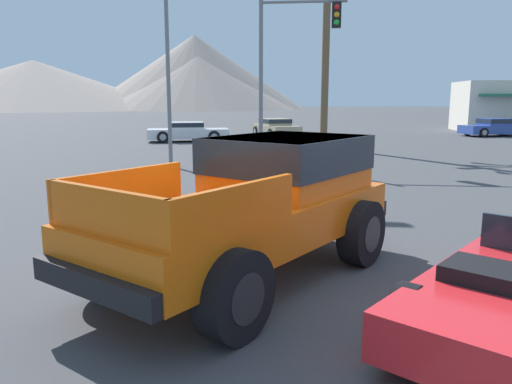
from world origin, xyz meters
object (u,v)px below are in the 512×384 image
at_px(orange_pickup_truck, 263,198).
at_px(traffic_light_main, 292,49).
at_px(parked_car_white, 188,131).
at_px(parked_car_tan, 276,128).
at_px(palm_tree_tall, 328,3).
at_px(street_lamp_post, 166,13).
at_px(parked_car_blue, 494,127).

xyz_separation_m(orange_pickup_truck, traffic_light_main, (-0.15, 12.77, 3.21)).
bearing_deg(parked_car_white, parked_car_tan, 113.09).
bearing_deg(orange_pickup_truck, palm_tree_tall, 116.37).
bearing_deg(parked_car_white, traffic_light_main, 20.72).
relative_size(orange_pickup_truck, street_lamp_post, 0.58).
relative_size(parked_car_tan, street_lamp_post, 0.51).
height_order(parked_car_blue, parked_car_tan, parked_car_tan).
height_order(street_lamp_post, palm_tree_tall, palm_tree_tall).
bearing_deg(orange_pickup_truck, traffic_light_main, 121.10).
xyz_separation_m(parked_car_white, palm_tree_tall, (7.69, -2.88, 6.33)).
bearing_deg(parked_car_blue, parked_car_white, 91.29).
xyz_separation_m(orange_pickup_truck, parked_car_blue, (12.53, 27.65, -0.48)).
distance_m(parked_car_tan, traffic_light_main, 12.96).
distance_m(parked_car_white, street_lamp_post, 11.83).
xyz_separation_m(parked_car_blue, traffic_light_main, (-12.68, -14.87, 3.69)).
bearing_deg(street_lamp_post, parked_car_tan, 79.23).
bearing_deg(street_lamp_post, parked_car_blue, 45.14).
bearing_deg(traffic_light_main, palm_tree_tall, 75.60).
height_order(orange_pickup_truck, parked_car_blue, orange_pickup_truck).
distance_m(orange_pickup_truck, street_lamp_post, 12.28).
bearing_deg(parked_car_white, street_lamp_post, -4.59).
distance_m(traffic_light_main, palm_tree_tall, 6.43).
bearing_deg(street_lamp_post, palm_tree_tall, 53.92).
distance_m(parked_car_blue, street_lamp_post, 24.40).
xyz_separation_m(parked_car_blue, street_lamp_post, (-16.89, -16.97, 4.70)).
relative_size(traffic_light_main, palm_tree_tall, 0.66).
distance_m(parked_car_blue, parked_car_white, 19.94).
relative_size(street_lamp_post, palm_tree_tall, 0.96).
bearing_deg(palm_tree_tall, orange_pickup_truck, -94.06).
xyz_separation_m(parked_car_tan, parked_car_white, (-4.77, -3.79, -0.03)).
xyz_separation_m(parked_car_blue, parked_car_white, (-18.91, -6.31, -0.01)).
height_order(orange_pickup_truck, street_lamp_post, street_lamp_post).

